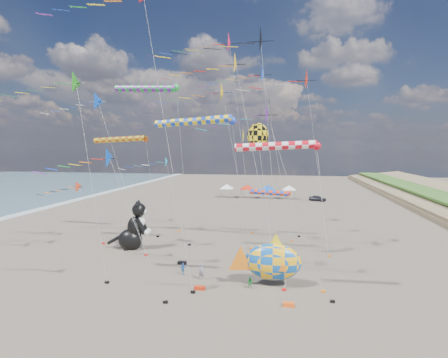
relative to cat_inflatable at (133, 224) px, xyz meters
name	(u,v)px	position (x,y,z in m)	size (l,w,h in m)	color
ground	(173,315)	(10.10, -15.29, -3.01)	(260.00, 260.00, 0.00)	brown
delta_kite_0	(296,81)	(19.15, 0.96, 16.60)	(12.13, 2.50, 21.13)	red
delta_kite_1	(108,105)	(-1.46, -2.32, 14.06)	(10.06, 2.14, 18.45)	blue
delta_kite_2	(105,162)	(4.11, -13.58, 8.17)	(9.94, 1.71, 12.44)	#0644BE
delta_kite_3	(250,40)	(14.42, -2.88, 20.13)	(13.58, 3.07, 24.90)	black
delta_kite_4	(214,96)	(9.64, 2.47, 15.45)	(12.98, 2.48, 19.99)	yellow
delta_kite_5	(224,43)	(9.50, 10.23, 23.83)	(15.44, 3.33, 28.72)	#E11942
delta_kite_6	(263,118)	(16.24, -9.26, 11.76)	(10.22, 1.85, 16.05)	#5C169E
delta_kite_7	(72,189)	(-8.81, 1.29, 3.98)	(8.90, 1.68, 8.22)	#FE431A
delta_kite_9	(152,164)	(-1.15, 9.33, 6.84)	(9.79, 1.73, 11.13)	#189CDF
delta_kite_10	(58,85)	(-1.78, -10.60, 14.81)	(11.70, 2.19, 19.26)	#218D1A
delta_kite_11	(233,63)	(13.06, -5.15, 17.35)	(11.45, 2.41, 21.84)	yellow
delta_kite_12	(263,78)	(15.15, 6.71, 18.16)	(11.35, 2.44, 22.67)	blue
windsock_0	(197,122)	(8.40, -0.95, 12.18)	(10.49, 0.87, 15.68)	blue
windsock_1	(280,147)	(17.70, -11.17, 9.35)	(8.05, 0.67, 12.79)	red
windsock_2	(149,89)	(1.35, 2.59, 16.49)	(9.66, 0.90, 20.02)	green
windsock_3	(272,193)	(16.33, 9.27, 3.03)	(7.06, 0.72, 6.44)	red
windsock_4	(122,140)	(-3.90, 5.79, 10.36)	(9.27, 0.77, 13.82)	#D85A12
angelfish_kite	(256,137)	(15.05, -2.26, 10.45)	(3.74, 3.02, 14.89)	yellow
cat_inflatable	(133,224)	(0.00, 0.00, 0.00)	(4.46, 2.23, 6.03)	black
fish_inflatable	(272,262)	(17.13, -8.48, -0.82)	(6.77, 2.98, 4.76)	#1258B3
person_adult	(201,272)	(10.57, -8.24, -2.25)	(0.56, 0.37, 1.53)	gray
child_green	(250,283)	(15.29, -9.50, -2.49)	(0.51, 0.39, 1.04)	#166E27
child_blue	(183,269)	(8.50, -7.35, -2.43)	(0.68, 0.29, 1.17)	blue
kite_bag_0	(182,263)	(7.52, -4.38, -2.86)	(0.90, 0.44, 0.30)	black
kite_bag_1	(277,246)	(17.29, 3.71, -2.86)	(0.90, 0.44, 0.30)	#1219BD
kite_bag_2	(200,288)	(10.97, -10.51, -2.86)	(0.90, 0.44, 0.30)	red
kite_bag_3	(289,305)	(18.58, -12.44, -2.86)	(0.90, 0.44, 0.30)	#F55414
tent_row	(257,185)	(11.60, 44.71, 0.14)	(19.20, 4.20, 3.80)	white
parked_car	(317,198)	(25.54, 42.71, -2.36)	(1.55, 3.84, 1.31)	#26262D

